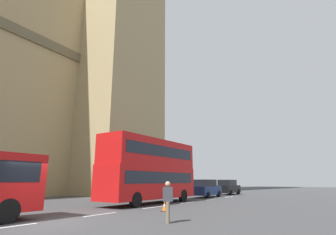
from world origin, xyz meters
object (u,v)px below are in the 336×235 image
object	(u,v)px
double_decker_bus	(151,168)
pedestrian_near_cones	(168,200)
sedan_lead	(206,188)
sedan_trailing	(228,187)
traffic_cone_east	(165,206)

from	to	relation	value
double_decker_bus	pedestrian_near_cones	distance (m)	9.96
sedan_lead	sedan_trailing	xyz separation A→B (m)	(6.61, 0.04, 0.00)
sedan_lead	sedan_trailing	distance (m)	6.61
pedestrian_near_cones	sedan_lead	bearing A→B (deg)	20.55
sedan_lead	pedestrian_near_cones	distance (m)	18.23
sedan_lead	pedestrian_near_cones	size ratio (longest dim) A/B	2.60
sedan_trailing	pedestrian_near_cones	size ratio (longest dim) A/B	2.60
double_decker_bus	sedan_trailing	size ratio (longest dim) A/B	2.19
sedan_lead	sedan_trailing	world-z (taller)	same
traffic_cone_east	pedestrian_near_cones	distance (m)	4.38
sedan_lead	sedan_trailing	size ratio (longest dim) A/B	1.00
double_decker_bus	sedan_lead	distance (m)	9.90
traffic_cone_east	pedestrian_near_cones	size ratio (longest dim) A/B	0.34
sedan_lead	traffic_cone_east	distance (m)	14.12
pedestrian_near_cones	double_decker_bus	bearing A→B (deg)	41.56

